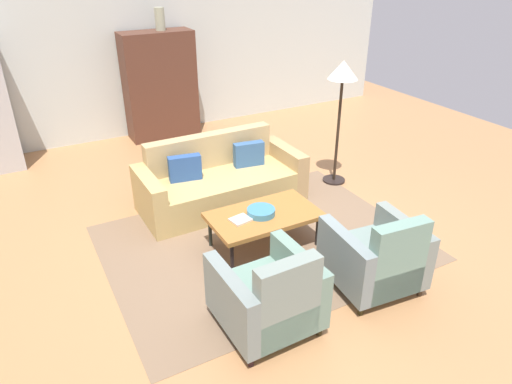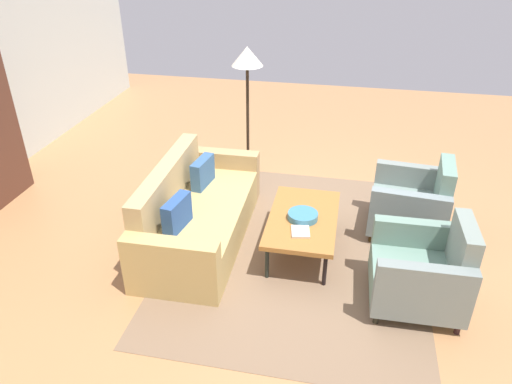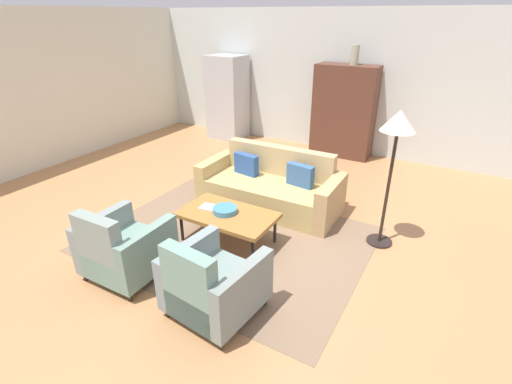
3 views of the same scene
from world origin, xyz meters
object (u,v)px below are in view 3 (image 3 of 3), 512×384
Objects in this scene: armchair_left at (122,250)px; armchair_right at (211,286)px; refrigerator at (228,97)px; floor_lamp at (397,134)px; book_stack at (208,207)px; couch at (272,188)px; cabinet at (344,112)px; vase_tall at (355,55)px; coffee_table at (228,216)px; fruit_bowl at (225,210)px.

armchair_left is 1.19m from armchair_right.
armchair_left is at bearing -68.52° from refrigerator.
book_stack is at bearing -154.27° from floor_lamp.
armchair_right is 1.46m from book_stack.
floor_lamp is (1.70, -0.23, 1.16)m from couch.
refrigerator is at bearing 110.41° from armchair_left.
couch is at bearing -45.93° from refrigerator.
cabinet is 1.08m from vase_tall.
coffee_table is 0.08m from fruit_bowl.
floor_lamp is (1.44, -2.98, -0.53)m from vase_tall.
armchair_left is at bearing -98.49° from cabinet.
refrigerator is (-1.97, 5.00, 0.58)m from armchair_left.
coffee_table is 4.26m from vase_tall.
couch is 9.13× the size of book_stack.
book_stack is 4.50m from refrigerator.
couch is 1.24m from book_stack.
book_stack reaches higher than coffee_table.
armchair_right is 5.95m from refrigerator.
cabinet reaches higher than book_stack.
fruit_bowl is 0.17× the size of refrigerator.
floor_lamp is (1.70, 0.95, 1.07)m from coffee_table.
fruit_bowl is 0.86× the size of vase_tall.
vase_tall is at bearing 79.34° from armchair_left.
couch is 3.74m from refrigerator.
book_stack is at bearing 74.09° from armchair_left.
armchair_left is 1.00× the size of armchair_right.
vase_tall is at bearing 115.74° from floor_lamp.
vase_tall is 3.02m from refrigerator.
armchair_right reaches higher than coffee_table.
couch is at bearing 172.23° from floor_lamp.
armchair_left is at bearing -137.34° from floor_lamp.
couch is 2.43m from armchair_left.
refrigerator is at bearing 123.78° from coffee_table.
floor_lamp is (1.99, 0.96, 1.02)m from book_stack.
refrigerator is (-2.83, -0.10, -1.05)m from vase_tall.
coffee_table is 1.31m from armchair_left.
fruit_bowl is at bearing -151.26° from floor_lamp.
vase_tall is 3.36m from floor_lamp.
couch is 6.86× the size of fruit_bowl.
couch reaches higher than coffee_table.
fruit_bowl is 0.18× the size of floor_lamp.
fruit_bowl is (0.56, 1.17, 0.10)m from armchair_left.
couch is at bearing 76.33° from book_stack.
book_stack is 4.00m from cabinet.
couch is 2.40× the size of armchair_right.
refrigerator is (-2.73, -0.10, 0.03)m from cabinet.
cabinet is at bearing 100.21° from armchair_right.
armchair_left reaches higher than coffee_table.
refrigerator is 5.18m from floor_lamp.
book_stack is 0.13× the size of cabinet.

